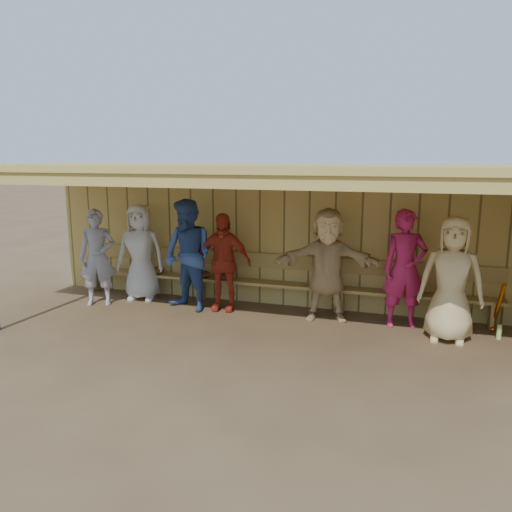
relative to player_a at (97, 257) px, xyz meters
The scene contains 11 objects.
ground 3.07m from the player_a, ahead, with size 90.00×90.00×0.00m, color brown.
player_a is the anchor object (origin of this frame).
player_b 0.77m from the player_a, 44.35° to the left, with size 0.87×0.57×1.78m, color silver.
player_c 1.69m from the player_a, ahead, with size 0.93×0.73×1.92m, color #32508C.
player_d 2.26m from the player_a, ahead, with size 0.99×0.41×1.69m, color #B2311C.
player_f 4.05m from the player_a, ahead, with size 1.69×0.54×1.82m, color #DFBB7D.
player_g 5.23m from the player_a, ahead, with size 0.67×0.44×1.83m, color #B41C53.
player_h 5.86m from the player_a, ahead, with size 0.88×0.58×1.81m, color #D4B977.
dugout_structure 3.45m from the player_a, ahead, with size 8.80×3.20×2.50m.
bench 3.07m from the player_a, 16.05° to the left, with size 7.60×0.34×0.93m.
dugout_equipment 2.55m from the player_a, 16.42° to the left, with size 6.05×0.62×0.80m.
Camera 1 is at (2.42, -7.09, 2.59)m, focal length 35.00 mm.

